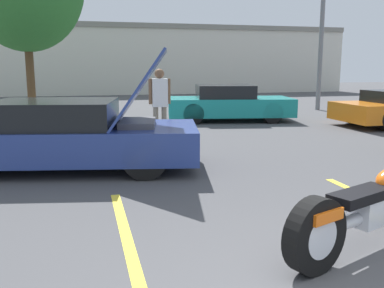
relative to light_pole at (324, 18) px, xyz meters
name	(u,v)px	position (x,y,z in m)	size (l,w,h in m)	color
parking_stripe_foreground	(135,268)	(-9.09, -12.21, -3.67)	(0.12, 4.55, 0.01)	yellow
far_building	(108,57)	(-7.75, 13.22, -1.33)	(32.00, 4.20, 4.40)	beige
light_pole	(324,18)	(0.00, 0.00, 0.00)	(1.21, 0.28, 6.60)	slate
motorcycle	(375,207)	(-6.72, -12.32, -3.27)	(2.44, 1.16, 0.98)	black
show_car_hood_open	(66,135)	(-9.78, -8.15, -3.08)	(4.80, 2.68, 2.06)	navy
parked_car_left_row	(228,104)	(-4.82, -2.43, -3.11)	(4.28, 2.55, 1.17)	teal
spectator_by_show_car	(160,99)	(-7.72, -5.83, -2.65)	(0.52, 0.23, 1.72)	gray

